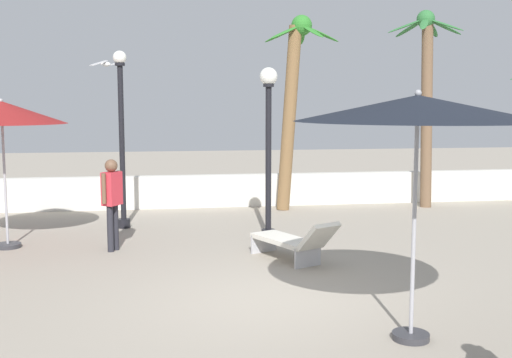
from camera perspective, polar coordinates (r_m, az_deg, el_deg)
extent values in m
plane|color=#9E9384|center=(8.96, 2.91, -11.20)|extent=(56.00, 56.00, 0.00)
cube|color=silver|center=(16.94, -2.80, -1.06)|extent=(25.20, 0.30, 0.86)
cylinder|color=#333338|center=(7.89, 13.82, -13.65)|extent=(0.44, 0.44, 0.08)
cylinder|color=#A5A5AD|center=(7.54, 14.10, -4.55)|extent=(0.05, 0.05, 2.63)
cone|color=black|center=(7.40, 14.43, 6.23)|extent=(2.83, 2.83, 0.30)
sphere|color=#99999E|center=(7.40, 14.47, 7.54)|extent=(0.08, 0.08, 0.08)
cylinder|color=#333338|center=(13.13, -21.53, -5.63)|extent=(0.49, 0.49, 0.08)
cylinder|color=#A5A5AD|center=(12.93, -21.76, -0.52)|extent=(0.05, 0.05, 2.44)
cone|color=maroon|center=(12.84, -22.04, 5.61)|extent=(2.40, 2.40, 0.43)
sphere|color=#99999E|center=(12.84, -22.08, 6.59)|extent=(0.08, 0.08, 0.08)
cylinder|color=brown|center=(16.30, 3.02, 5.45)|extent=(0.64, 0.33, 4.74)
sphere|color=#2F7D2B|center=(16.48, 4.15, 13.69)|extent=(0.53, 0.53, 0.53)
ellipsoid|color=#2F7D2B|center=(16.63, 5.90, 12.95)|extent=(1.01, 0.30, 0.44)
ellipsoid|color=#2F7D2B|center=(16.97, 4.09, 12.85)|extent=(0.39, 1.01, 0.44)
ellipsoid|color=#2F7D2B|center=(16.62, 2.39, 12.98)|extent=(0.95, 0.68, 0.44)
ellipsoid|color=#2F7D2B|center=(16.12, 2.71, 13.17)|extent=(0.97, 0.65, 0.44)
ellipsoid|color=#2F7D2B|center=(16.01, 5.13, 13.19)|extent=(0.50, 1.01, 0.44)
cylinder|color=brown|center=(17.28, 15.19, 5.64)|extent=(0.40, 0.29, 4.93)
sphere|color=#2F6E37|center=(17.36, 15.11, 13.80)|extent=(0.47, 0.47, 0.47)
ellipsoid|color=#2F6E37|center=(17.60, 16.66, 13.06)|extent=(1.04, 0.29, 0.43)
ellipsoid|color=#2F6E37|center=(17.85, 15.60, 13.01)|extent=(0.82, 0.91, 0.43)
ellipsoid|color=#2F6E37|center=(17.70, 13.76, 13.12)|extent=(0.61, 1.01, 0.43)
ellipsoid|color=#2F6E37|center=(17.12, 13.44, 13.34)|extent=(1.03, 0.24, 0.43)
ellipsoid|color=#2F6E37|center=(16.81, 14.97, 13.42)|extent=(0.65, 1.00, 0.43)
ellipsoid|color=#2F6E37|center=(17.11, 16.74, 13.24)|extent=(0.81, 0.92, 0.43)
cylinder|color=black|center=(14.42, -11.86, -3.94)|extent=(0.28, 0.28, 0.20)
cylinder|color=black|center=(14.20, -12.03, 2.82)|extent=(0.12, 0.12, 3.61)
cylinder|color=black|center=(14.19, -12.22, 10.11)|extent=(0.22, 0.22, 0.06)
sphere|color=white|center=(14.20, -12.24, 10.70)|extent=(0.29, 0.29, 0.29)
cylinder|color=black|center=(12.97, 1.11, -5.01)|extent=(0.28, 0.28, 0.20)
cylinder|color=black|center=(12.75, 1.13, 1.43)|extent=(0.12, 0.12, 3.13)
cylinder|color=black|center=(12.69, 1.15, 8.47)|extent=(0.22, 0.22, 0.06)
sphere|color=white|center=(12.70, 1.15, 9.27)|extent=(0.36, 0.36, 0.36)
cube|color=#B7B7BC|center=(11.84, 0.69, -5.80)|extent=(0.51, 0.28, 0.35)
cube|color=#B7B7BC|center=(10.83, 4.71, -7.03)|extent=(0.51, 0.28, 0.35)
cube|color=silver|center=(11.29, 2.61, -5.53)|extent=(1.11, 1.50, 0.08)
cube|color=silver|center=(10.53, 5.71, -5.20)|extent=(0.72, 0.70, 0.52)
cylinder|color=#26262D|center=(12.25, -12.61, -4.27)|extent=(0.12, 0.12, 0.88)
cylinder|color=#26262D|center=(12.13, -13.05, -4.40)|extent=(0.12, 0.12, 0.88)
cube|color=#D8333F|center=(12.07, -12.92, -0.84)|extent=(0.39, 0.43, 0.62)
sphere|color=brown|center=(12.02, -12.98, 1.19)|extent=(0.24, 0.24, 0.24)
cylinder|color=brown|center=(12.26, -12.27, -0.56)|extent=(0.08, 0.08, 0.56)
cylinder|color=brown|center=(11.87, -13.61, -0.84)|extent=(0.08, 0.08, 0.56)
ellipsoid|color=white|center=(17.32, -13.39, 10.06)|extent=(0.30, 0.32, 0.12)
sphere|color=white|center=(17.46, -13.72, 10.13)|extent=(0.10, 0.10, 0.10)
cube|color=silver|center=(17.18, -14.06, 10.14)|extent=(0.45, 0.42, 0.17)
cube|color=silver|center=(17.47, -12.73, 10.12)|extent=(0.46, 0.42, 0.12)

